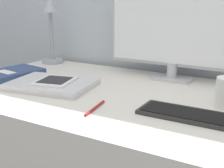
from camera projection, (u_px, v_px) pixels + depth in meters
name	position (u px, v px, depth m)	size (l,w,h in m)	color
monitor	(174.00, 27.00, 1.33)	(0.60, 0.11, 0.43)	#B7B7BC
keyboard	(192.00, 115.00, 0.96)	(0.33, 0.12, 0.01)	#282828
laptop	(52.00, 84.00, 1.27)	(0.36, 0.29, 0.02)	#BCBCC1
ereader	(55.00, 81.00, 1.26)	(0.18, 0.20, 0.01)	white
desk_lamp	(51.00, 23.00, 1.68)	(0.12, 0.12, 0.35)	#999EA8
notebook	(13.00, 73.00, 1.45)	(0.22, 0.28, 0.03)	#334775
pen	(95.00, 108.00, 1.02)	(0.03, 0.14, 0.01)	maroon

